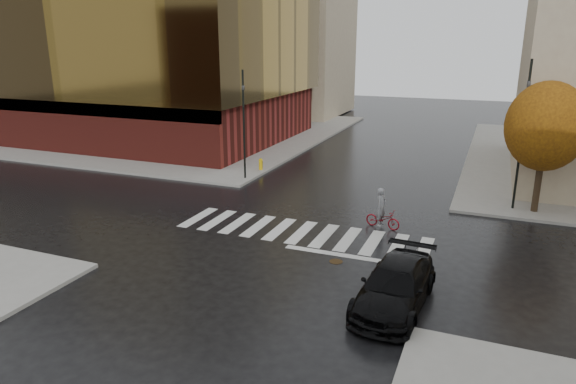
% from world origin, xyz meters
% --- Properties ---
extents(ground, '(120.00, 120.00, 0.00)m').
position_xyz_m(ground, '(0.00, 0.00, 0.00)').
color(ground, black).
rests_on(ground, ground).
extents(sidewalk_nw, '(30.00, 30.00, 0.15)m').
position_xyz_m(sidewalk_nw, '(-21.00, 21.00, 0.07)').
color(sidewalk_nw, gray).
rests_on(sidewalk_nw, ground).
extents(crosswalk, '(12.00, 3.00, 0.01)m').
position_xyz_m(crosswalk, '(0.00, 0.50, 0.01)').
color(crosswalk, silver).
rests_on(crosswalk, ground).
extents(office_glass, '(27.00, 19.00, 16.00)m').
position_xyz_m(office_glass, '(-22.00, 17.99, 8.28)').
color(office_glass, maroon).
rests_on(office_glass, sidewalk_nw).
extents(building_nw_far, '(14.00, 12.00, 20.00)m').
position_xyz_m(building_nw_far, '(-16.00, 37.00, 10.15)').
color(building_nw_far, tan).
rests_on(building_nw_far, sidewalk_nw).
extents(tree_ne_a, '(3.80, 3.80, 6.50)m').
position_xyz_m(tree_ne_a, '(10.00, 7.40, 4.46)').
color(tree_ne_a, black).
rests_on(tree_ne_a, sidewalk_ne).
extents(sedan, '(2.34, 5.12, 1.45)m').
position_xyz_m(sedan, '(5.24, -4.67, 0.73)').
color(sedan, black).
rests_on(sedan, ground).
extents(cyclist, '(1.78, 0.96, 1.92)m').
position_xyz_m(cyclist, '(3.27, 2.50, 0.66)').
color(cyclist, maroon).
rests_on(cyclist, ground).
extents(traffic_light_nw, '(0.20, 0.19, 6.63)m').
position_xyz_m(traffic_light_nw, '(-6.51, 7.70, 3.86)').
color(traffic_light_nw, black).
rests_on(traffic_light_nw, sidewalk_nw).
extents(traffic_light_ne, '(0.19, 0.22, 7.48)m').
position_xyz_m(traffic_light_ne, '(9.00, 7.51, 4.43)').
color(traffic_light_ne, black).
rests_on(traffic_light_ne, sidewalk_ne).
extents(fire_hydrant, '(0.27, 0.27, 0.77)m').
position_xyz_m(fire_hydrant, '(-6.50, 10.00, 0.57)').
color(fire_hydrant, gold).
rests_on(fire_hydrant, sidewalk_nw).
extents(manhole, '(0.69, 0.69, 0.01)m').
position_xyz_m(manhole, '(2.41, -2.00, 0.01)').
color(manhole, '#3E2C16').
rests_on(manhole, ground).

